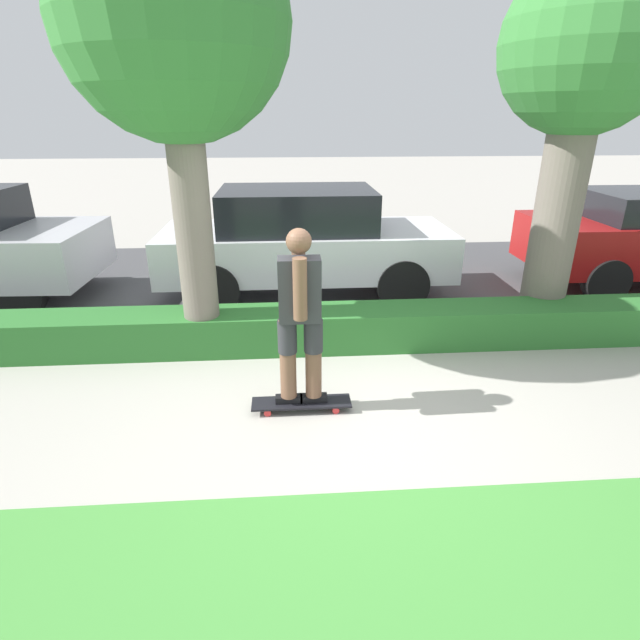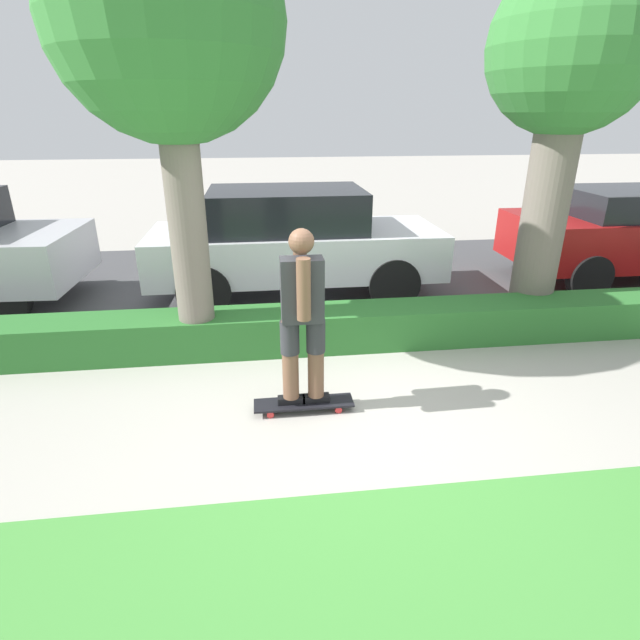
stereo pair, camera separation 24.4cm
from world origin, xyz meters
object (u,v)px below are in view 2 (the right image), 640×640
Objects in this scene: skater_person at (302,316)px; parked_car_rear at (633,232)px; skateboard at (304,403)px; tree_mid at (569,68)px; tree_near at (167,29)px; parked_car_middle at (294,241)px.

skater_person is 6.85m from parked_car_rear.
parked_car_rear is (5.91, 3.46, 0.75)m from skateboard.
parked_car_rear is at bearing 31.66° from tree_mid.
skater_person reaches higher than parked_car_rear.
skateboard is at bearing -45.00° from skater_person.
tree_near reaches higher than skateboard.
tree_near reaches higher than tree_mid.
skateboard is at bearing -150.78° from tree_mid.
tree_mid reaches higher than parked_car_rear.
tree_near is 4.41m from tree_mid.
parked_car_rear is at bearing 30.33° from skateboard.
parked_car_middle is at bearing 57.52° from tree_near.
parked_car_middle reaches higher than parked_car_rear.
skater_person is 2.97m from tree_near.
tree_near is (-1.11, 1.34, 3.33)m from skateboard.
tree_near reaches higher than skater_person.
skater_person is at bearing 135.00° from skateboard.
skater_person is 0.42× the size of parked_car_rear.
skater_person reaches higher than parked_car_middle.
tree_near is at bearing 129.71° from skater_person.
tree_near is 1.07× the size of tree_mid.
parked_car_middle is (1.28, 2.01, -2.54)m from tree_near.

